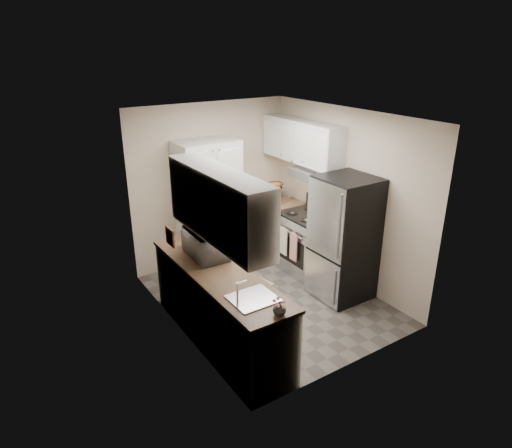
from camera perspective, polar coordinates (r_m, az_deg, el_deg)
name	(u,v)px	position (r m, az deg, el deg)	size (l,w,h in m)	color
ground	(269,300)	(6.38, 1.59, -9.42)	(3.20, 3.20, 0.00)	#56514C
room_shell	(269,187)	(5.68, 1.67, 4.62)	(2.64, 3.24, 2.52)	#C4B39F
pantry_cabinet	(209,207)	(6.88, -5.93, 2.12)	(0.90, 0.55, 2.00)	silver
base_cabinet_left	(220,308)	(5.39, -4.56, -10.38)	(0.60, 2.30, 0.88)	silver
countertop_left	(218,272)	(5.16, -4.71, -6.06)	(0.63, 2.33, 0.04)	brown
base_cabinet_right	(277,228)	(7.56, 2.70, -0.47)	(0.60, 0.80, 0.88)	silver
countertop_right	(278,201)	(7.40, 2.77, 2.83)	(0.63, 0.83, 0.04)	brown
electric_range	(307,242)	(6.95, 6.44, -2.31)	(0.71, 0.78, 1.13)	#B7B7BC
refrigerator	(344,238)	(6.24, 10.96, -1.77)	(0.70, 0.72, 1.70)	#B7B7BC
microwave	(207,244)	(5.44, -6.16, -2.47)	(0.58, 0.40, 0.32)	#A5A5A9
wine_bottle	(184,236)	(5.72, -8.97, -1.50)	(0.07, 0.07, 0.30)	black
flower_vase	(279,309)	(4.34, 2.95, -10.54)	(0.13, 0.13, 0.13)	white
cutting_board	(192,226)	(6.01, -7.98, -0.28)	(0.02, 0.24, 0.29)	#418B3D
toaster_oven	(276,195)	(7.31, 2.49, 3.69)	(0.30, 0.38, 0.22)	silver
fruit_basket	(275,184)	(7.29, 2.38, 4.98)	(0.26, 0.26, 0.11)	orange
kitchen_mat	(245,281)	(6.83, -1.40, -7.08)	(0.48, 0.77, 0.01)	#C9B680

